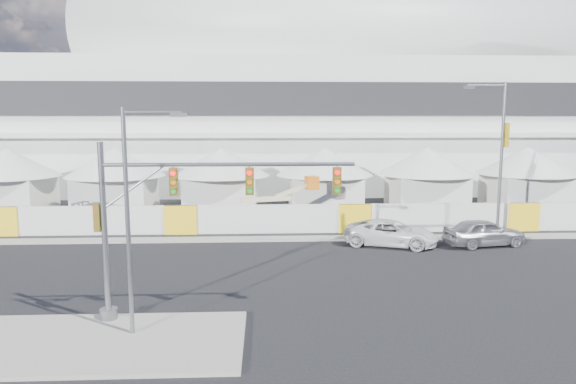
{
  "coord_description": "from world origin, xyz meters",
  "views": [
    {
      "loc": [
        -0.22,
        -20.34,
        7.83
      ],
      "look_at": [
        1.16,
        10.0,
        3.51
      ],
      "focal_mm": 32.0,
      "sensor_mm": 36.0,
      "label": 1
    }
  ],
  "objects_px": {
    "lot_car_c": "(104,212)",
    "streetlight_median": "(133,207)",
    "streetlight_curb": "(498,149)",
    "sedan_silver": "(484,232)",
    "boom_lift": "(260,214)",
    "traffic_mast": "(162,221)",
    "pickup_curb": "(391,233)"
  },
  "relations": [
    {
      "from": "lot_car_c",
      "to": "streetlight_median",
      "type": "xyz_separation_m",
      "value": [
        7.87,
        -21.86,
        4.1
      ]
    },
    {
      "from": "lot_car_c",
      "to": "streetlight_curb",
      "type": "distance_m",
      "value": 29.06
    },
    {
      "from": "sedan_silver",
      "to": "boom_lift",
      "type": "bearing_deg",
      "value": 55.04
    },
    {
      "from": "boom_lift",
      "to": "streetlight_curb",
      "type": "bearing_deg",
      "value": -29.6
    },
    {
      "from": "traffic_mast",
      "to": "streetlight_curb",
      "type": "distance_m",
      "value": 23.51
    },
    {
      "from": "streetlight_curb",
      "to": "streetlight_median",
      "type": "bearing_deg",
      "value": -143.12
    },
    {
      "from": "sedan_silver",
      "to": "lot_car_c",
      "type": "bearing_deg",
      "value": 60.58
    },
    {
      "from": "sedan_silver",
      "to": "streetlight_curb",
      "type": "bearing_deg",
      "value": -46.27
    },
    {
      "from": "pickup_curb",
      "to": "traffic_mast",
      "type": "xyz_separation_m",
      "value": [
        -11.78,
        -11.64,
        3.22
      ]
    },
    {
      "from": "streetlight_curb",
      "to": "sedan_silver",
      "type": "bearing_deg",
      "value": -126.2
    },
    {
      "from": "sedan_silver",
      "to": "lot_car_c",
      "type": "xyz_separation_m",
      "value": [
        -26.11,
        9.17,
        -0.16
      ]
    },
    {
      "from": "lot_car_c",
      "to": "streetlight_median",
      "type": "bearing_deg",
      "value": -139.54
    },
    {
      "from": "traffic_mast",
      "to": "sedan_silver",
      "type": "bearing_deg",
      "value": 32.77
    },
    {
      "from": "sedan_silver",
      "to": "pickup_curb",
      "type": "xyz_separation_m",
      "value": [
        -5.76,
        0.35,
        -0.06
      ]
    },
    {
      "from": "sedan_silver",
      "to": "boom_lift",
      "type": "xyz_separation_m",
      "value": [
        -14.02,
        6.5,
        0.1
      ]
    },
    {
      "from": "streetlight_curb",
      "to": "boom_lift",
      "type": "distance_m",
      "value": 16.95
    },
    {
      "from": "sedan_silver",
      "to": "pickup_curb",
      "type": "bearing_deg",
      "value": 76.42
    },
    {
      "from": "sedan_silver",
      "to": "traffic_mast",
      "type": "relative_size",
      "value": 0.51
    },
    {
      "from": "lot_car_c",
      "to": "boom_lift",
      "type": "height_order",
      "value": "boom_lift"
    },
    {
      "from": "lot_car_c",
      "to": "sedan_silver",
      "type": "bearing_deg",
      "value": -88.7
    },
    {
      "from": "sedan_silver",
      "to": "streetlight_median",
      "type": "height_order",
      "value": "streetlight_median"
    },
    {
      "from": "pickup_curb",
      "to": "streetlight_curb",
      "type": "xyz_separation_m",
      "value": [
        7.37,
        1.86,
        5.12
      ]
    },
    {
      "from": "pickup_curb",
      "to": "traffic_mast",
      "type": "relative_size",
      "value": 0.58
    },
    {
      "from": "traffic_mast",
      "to": "streetlight_median",
      "type": "xyz_separation_m",
      "value": [
        -0.7,
        -1.4,
        0.78
      ]
    },
    {
      "from": "boom_lift",
      "to": "lot_car_c",
      "type": "bearing_deg",
      "value": 153.31
    },
    {
      "from": "boom_lift",
      "to": "traffic_mast",
      "type": "bearing_deg",
      "value": -115.43
    },
    {
      "from": "lot_car_c",
      "to": "streetlight_curb",
      "type": "xyz_separation_m",
      "value": [
        27.73,
        -6.96,
        5.21
      ]
    },
    {
      "from": "lot_car_c",
      "to": "traffic_mast",
      "type": "bearing_deg",
      "value": -136.6
    },
    {
      "from": "pickup_curb",
      "to": "lot_car_c",
      "type": "bearing_deg",
      "value": 85.71
    },
    {
      "from": "streetlight_median",
      "to": "streetlight_curb",
      "type": "relative_size",
      "value": 0.79
    },
    {
      "from": "sedan_silver",
      "to": "streetlight_median",
      "type": "relative_size",
      "value": 0.62
    },
    {
      "from": "lot_car_c",
      "to": "streetlight_median",
      "type": "height_order",
      "value": "streetlight_median"
    }
  ]
}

